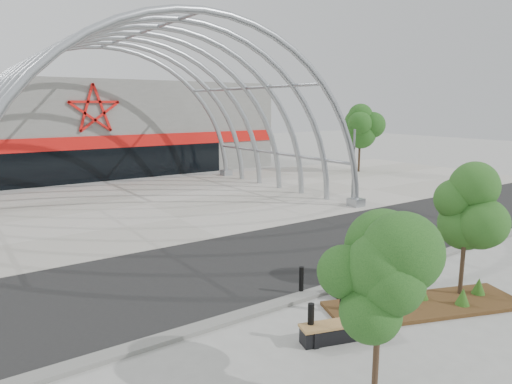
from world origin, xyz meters
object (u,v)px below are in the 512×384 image
bench_0 (343,331)px  street_tree_0 (380,273)px  bollard_2 (301,281)px  signal_pole (353,166)px  street_tree_1 (467,209)px  bench_1 (363,286)px

bench_0 → street_tree_0: bearing=-121.9°
street_tree_0 → bollard_2: size_ratio=4.24×
signal_pole → street_tree_1: size_ratio=1.16×
bollard_2 → street_tree_1: bearing=-36.9°
bollard_2 → street_tree_0: bearing=-115.0°
bench_0 → bench_1: size_ratio=1.09×
street_tree_0 → street_tree_1: street_tree_1 is taller
street_tree_0 → street_tree_1: (6.33, 2.04, 0.03)m
street_tree_0 → bench_0: bearing=58.1°
bench_0 → bench_1: (2.68, 1.76, -0.02)m
bench_1 → bollard_2: bearing=148.5°
street_tree_0 → street_tree_1: bearing=17.8°
bench_1 → bollard_2: size_ratio=2.38×
bollard_2 → bench_0: bearing=-108.8°
street_tree_1 → bollard_2: size_ratio=4.29×
bollard_2 → bench_1: bearing=-31.5°
street_tree_0 → bench_1: size_ratio=1.78×
street_tree_0 → bench_0: size_ratio=1.63×
bench_1 → bollard_2: (-1.72, 1.05, 0.24)m
bench_1 → street_tree_1: bearing=-40.5°
bench_0 → bollard_2: 2.98m
signal_pole → bollard_2: size_ratio=4.98×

